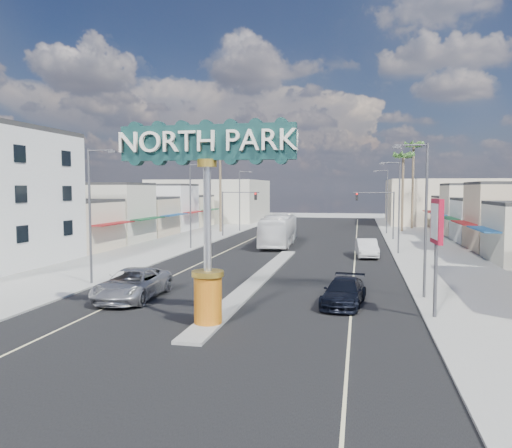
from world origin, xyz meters
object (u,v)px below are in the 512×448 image
at_px(gateway_sign, 207,199).
at_px(car_parked_right, 367,248).
at_px(traffic_signal_right, 379,206).
at_px(traffic_signal_left, 236,205).
at_px(bank_pylon_sign, 437,228).
at_px(streetlight_l_mid, 192,201).
at_px(suv_left, 133,284).
at_px(palm_right_mid, 403,160).
at_px(streetlight_r_far, 386,198).
at_px(palm_left_far, 220,153).
at_px(streetlight_l_far, 241,198).
at_px(suv_right, 344,292).
at_px(city_bus, 279,230).
at_px(streetlight_r_near, 423,212).
at_px(palm_right_far, 414,150).
at_px(streetlight_l_near, 92,209).
at_px(streetlight_r_mid, 397,202).

xyz_separation_m(gateway_sign, car_parked_right, (7.57, 25.50, -5.07)).
height_order(gateway_sign, traffic_signal_right, gateway_sign).
relative_size(gateway_sign, traffic_signal_left, 1.53).
height_order(traffic_signal_left, traffic_signal_right, same).
relative_size(gateway_sign, bank_pylon_sign, 1.58).
bearing_deg(traffic_signal_left, streetlight_l_mid, -95.10).
distance_m(traffic_signal_right, suv_left, 40.53).
bearing_deg(palm_right_mid, gateway_sign, -103.53).
xyz_separation_m(gateway_sign, streetlight_l_mid, (-10.43, 28.02, -0.86)).
bearing_deg(streetlight_r_far, car_parked_right, -96.67).
height_order(traffic_signal_right, palm_left_far, palm_left_far).
bearing_deg(streetlight_l_far, suv_left, -84.41).
distance_m(palm_right_mid, car_parked_right, 30.62).
xyz_separation_m(suv_right, city_bus, (-8.08, 27.54, 1.00)).
distance_m(streetlight_r_near, city_bus, 28.14).
height_order(streetlight_l_mid, suv_left, streetlight_l_mid).
height_order(streetlight_r_far, suv_right, streetlight_r_far).
height_order(traffic_signal_left, suv_right, traffic_signal_left).
relative_size(traffic_signal_right, suv_left, 0.95).
xyz_separation_m(streetlight_r_near, palm_right_far, (4.57, 52.00, 7.32)).
relative_size(streetlight_r_far, bank_pylon_sign, 1.55).
bearing_deg(suv_right, streetlight_r_far, 91.24).
distance_m(streetlight_r_near, palm_right_far, 52.71).
distance_m(car_parked_right, city_bus, 12.22).
height_order(traffic_signal_right, palm_right_far, palm_right_far).
bearing_deg(gateway_sign, palm_right_far, 75.97).
bearing_deg(suv_left, city_bus, 80.85).
xyz_separation_m(traffic_signal_right, bank_pylon_sign, (1.35, -38.55, 0.24)).
height_order(traffic_signal_right, streetlight_l_mid, streetlight_l_mid).
distance_m(streetlight_l_mid, streetlight_r_far, 30.32).
bearing_deg(bank_pylon_sign, car_parked_right, 93.36).
relative_size(gateway_sign, streetlight_l_far, 1.02).
bearing_deg(streetlight_r_near, palm_left_far, 120.36).
distance_m(gateway_sign, streetlight_l_far, 51.10).
bearing_deg(gateway_sign, palm_left_far, 105.15).
distance_m(streetlight_l_far, palm_left_far, 7.21).
relative_size(traffic_signal_right, bank_pylon_sign, 1.03).
bearing_deg(palm_right_far, city_bus, -122.22).
bearing_deg(car_parked_right, gateway_sign, -111.39).
height_order(streetlight_r_near, palm_left_far, palm_left_far).
distance_m(palm_right_mid, suv_right, 49.98).
bearing_deg(car_parked_right, bank_pylon_sign, -87.18).
bearing_deg(streetlight_l_near, city_bus, 71.38).
bearing_deg(palm_right_far, streetlight_l_far, -158.54).
height_order(palm_left_far, car_parked_right, palm_left_far).
distance_m(palm_right_mid, bank_pylon_sign, 50.98).
bearing_deg(streetlight_l_near, streetlight_r_far, 63.58).
relative_size(suv_left, bank_pylon_sign, 1.09).
bearing_deg(city_bus, streetlight_l_near, -110.96).
xyz_separation_m(streetlight_r_mid, palm_right_mid, (2.57, 26.00, 5.54)).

